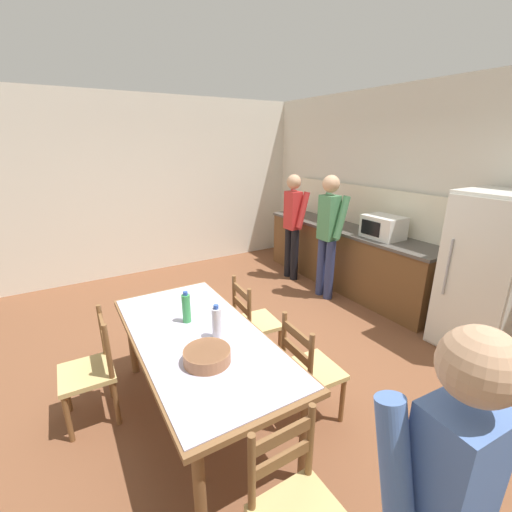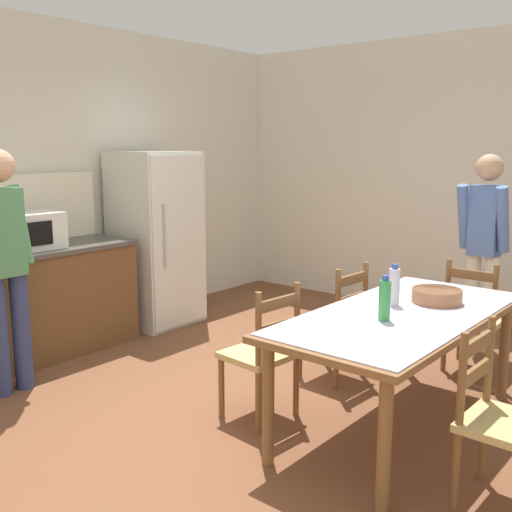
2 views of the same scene
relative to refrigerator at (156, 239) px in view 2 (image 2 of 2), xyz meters
name	(u,v)px [view 2 (image 2 of 2)]	position (x,y,z in m)	size (l,w,h in m)	color
ground_plane	(260,418)	(-1.06, -2.19, -0.86)	(8.32, 8.32, 0.00)	brown
wall_back	(29,183)	(-1.06, 0.47, 0.59)	(6.52, 0.12, 2.90)	silver
wall_right	(457,178)	(2.20, -2.19, 0.59)	(0.12, 5.20, 2.90)	silver
refrigerator	(156,239)	(0.00, 0.00, 0.00)	(0.72, 0.73, 1.72)	silver
microwave	(28,231)	(-1.36, 0.02, 0.22)	(0.50, 0.39, 0.30)	white
dining_table	(402,324)	(-0.61, -2.96, -0.17)	(1.97, 0.94, 0.77)	brown
bottle_near_centre	(385,300)	(-0.86, -2.95, 0.03)	(0.07, 0.07, 0.27)	green
bottle_off_centre	(394,286)	(-0.51, -2.84, 0.03)	(0.07, 0.07, 0.27)	silver
serving_bowl	(437,295)	(-0.27, -3.03, -0.04)	(0.32, 0.32, 0.09)	#9E6642
chair_side_near_left	(500,421)	(-1.06, -3.70, -0.42)	(0.43, 0.41, 0.91)	brown
chair_side_far_left	(263,354)	(-1.05, -2.20, -0.42)	(0.45, 0.44, 0.91)	brown
chair_side_far_right	(336,323)	(-0.16, -2.21, -0.42)	(0.44, 0.43, 0.91)	brown
chair_head_end	(475,318)	(0.66, -2.97, -0.42)	(0.40, 0.42, 0.91)	brown
person_at_counter	(4,259)	(-1.86, -0.50, 0.13)	(0.44, 0.30, 1.76)	navy
person_by_table	(484,242)	(1.21, -2.83, 0.10)	(0.31, 0.44, 1.71)	silver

